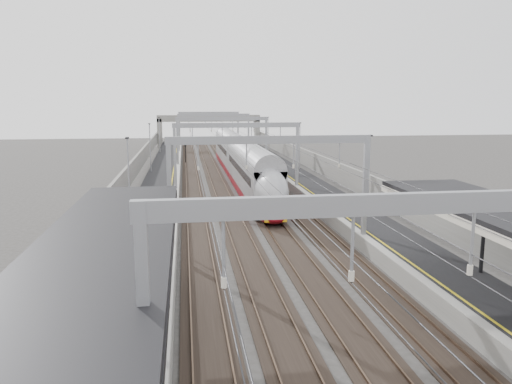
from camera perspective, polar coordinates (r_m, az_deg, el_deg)
name	(u,v)px	position (r m, az deg, el deg)	size (l,w,h in m)	color
platform_left	(160,188)	(54.59, -10.86, 0.40)	(4.00, 120.00, 1.00)	black
platform_right	(305,185)	(56.12, 5.68, 0.80)	(4.00, 120.00, 1.00)	black
tracks	(234,191)	(54.85, -2.48, 0.14)	(11.40, 140.00, 0.20)	black
overhead_line	(229,132)	(60.69, -3.15, 6.91)	(13.00, 140.00, 6.60)	gray
canopy_left	(74,298)	(12.89, -20.13, -11.28)	(4.40, 30.00, 4.24)	black
overbridge	(209,122)	(108.96, -5.41, 7.92)	(22.00, 2.20, 6.90)	slate
wall_left	(130,179)	(54.66, -14.26, 1.45)	(0.30, 120.00, 3.20)	slate
wall_right	(333,175)	(56.80, 8.83, 1.96)	(0.30, 120.00, 3.20)	slate
train	(241,164)	(61.16, -1.70, 3.19)	(2.78, 50.70, 4.40)	maroon
signal_green	(185,148)	(80.33, -8.07, 4.97)	(0.32, 0.32, 3.48)	black
signal_red_near	(240,149)	(78.24, -1.88, 4.93)	(0.32, 0.32, 3.48)	black
signal_red_far	(247,145)	(86.20, -0.99, 5.43)	(0.32, 0.32, 3.48)	black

